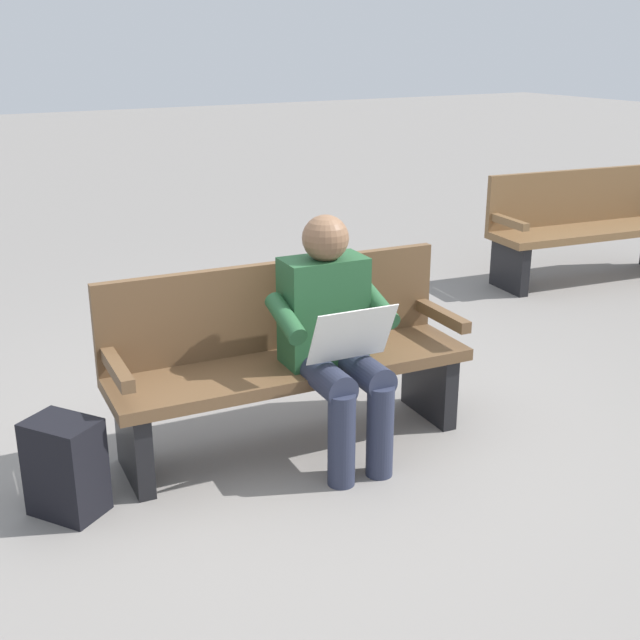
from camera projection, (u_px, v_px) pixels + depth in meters
ground_plane at (293, 444)px, 4.16m from camera, size 40.00×40.00×0.00m
bench_near at (287, 355)px, 4.07m from camera, size 1.83×0.60×0.90m
person_seated at (334, 334)px, 3.88m from camera, size 0.59×0.59×1.18m
backpack at (67, 467)px, 3.52m from camera, size 0.35×0.37×0.43m
bench_far at (587, 225)px, 6.89m from camera, size 1.84×0.69×0.90m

